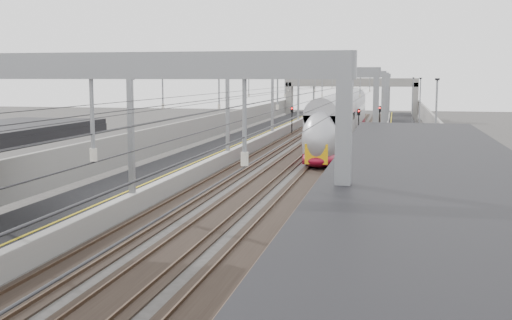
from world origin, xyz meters
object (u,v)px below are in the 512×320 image
at_px(signal_green, 292,115).
at_px(overbridge, 351,88).
at_px(train, 342,122).
at_px(bench, 392,288).

bearing_deg(signal_green, overbridge, 80.39).
xyz_separation_m(train, bench, (5.72, -54.56, -0.62)).
bearing_deg(overbridge, bench, -85.53).
bearing_deg(train, overbridge, 92.27).
distance_m(overbridge, train, 38.03).
height_order(overbridge, bench, overbridge).
relative_size(bench, signal_green, 0.51).
distance_m(bench, signal_green, 62.96).
height_order(train, signal_green, train).
relative_size(train, bench, 28.74).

